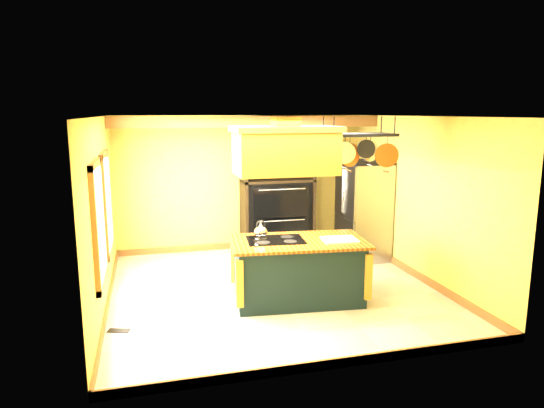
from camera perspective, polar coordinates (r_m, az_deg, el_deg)
name	(u,v)px	position (r m, az deg, el deg)	size (l,w,h in m)	color
floor	(274,290)	(7.78, 0.19, -10.04)	(5.00, 5.00, 0.00)	beige
ceiling	(274,116)	(7.27, 0.20, 10.26)	(5.00, 5.00, 0.00)	white
wall_back	(242,183)	(9.81, -3.53, 2.47)	(5.00, 0.02, 2.70)	gold
wall_front	(335,250)	(5.10, 7.40, -5.44)	(5.00, 0.02, 2.70)	gold
wall_left	(102,215)	(7.20, -19.42, -1.18)	(0.02, 5.00, 2.70)	gold
wall_right	(419,199)	(8.39, 16.94, 0.60)	(0.02, 5.00, 2.70)	gold
ceiling_beam	(250,122)	(8.93, -2.62, 9.65)	(5.00, 0.15, 0.20)	#93582D
window_near	(99,223)	(6.41, -19.71, -2.17)	(0.06, 1.06, 1.56)	#93582D
window_far	(107,203)	(7.78, -18.84, 0.09)	(0.06, 1.06, 1.56)	#93582D
kitchen_island	(298,270)	(7.24, 3.03, -7.74)	(2.07, 1.28, 1.11)	black
range_hood	(285,149)	(6.82, 1.59, 6.48)	(1.48, 0.84, 0.80)	#BD762F
pot_rack	(359,143)	(7.21, 10.20, 7.03)	(1.13, 0.52, 0.73)	black
refrigerator	(363,212)	(9.36, 10.67, -0.98)	(0.79, 0.93, 1.83)	gray
hutch	(277,203)	(9.76, 0.57, 0.11)	(1.43, 0.64, 2.53)	black
floor_register	(119,331)	(6.72, -17.58, -14.01)	(0.28, 0.12, 0.01)	black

